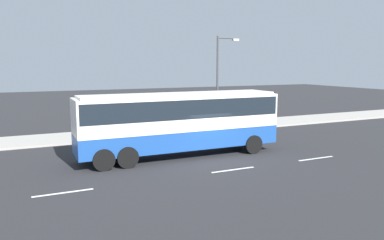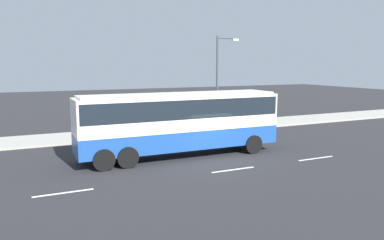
% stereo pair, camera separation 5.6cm
% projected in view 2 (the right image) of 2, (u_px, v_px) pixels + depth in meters
% --- Properties ---
extents(ground_plane, '(120.00, 120.00, 0.00)m').
position_uv_depth(ground_plane, '(209.00, 158.00, 20.96)').
color(ground_plane, '#28282B').
extents(sidewalk_curb, '(80.00, 4.00, 0.15)m').
position_uv_depth(sidewalk_curb, '(156.00, 131.00, 28.89)').
color(sidewalk_curb, '#A8A399').
rests_on(sidewalk_curb, ground_plane).
extents(lane_centreline, '(36.80, 0.16, 0.01)m').
position_uv_depth(lane_centreline, '(216.00, 172.00, 18.17)').
color(lane_centreline, white).
rests_on(lane_centreline, ground_plane).
extents(coach_bus, '(11.53, 2.68, 3.59)m').
position_uv_depth(coach_bus, '(180.00, 118.00, 20.99)').
color(coach_bus, '#1E4C9E').
rests_on(coach_bus, ground_plane).
extents(pedestrian_near_curb, '(0.32, 0.32, 1.71)m').
position_uv_depth(pedestrian_near_curb, '(208.00, 115.00, 30.43)').
color(pedestrian_near_curb, '#38334C').
rests_on(pedestrian_near_curb, sidewalk_curb).
extents(street_lamp, '(1.89, 0.24, 7.18)m').
position_uv_depth(street_lamp, '(219.00, 76.00, 28.85)').
color(street_lamp, '#47474C').
rests_on(street_lamp, sidewalk_curb).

